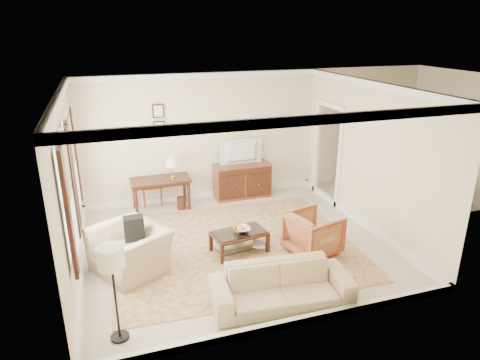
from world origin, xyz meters
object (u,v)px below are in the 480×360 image
club_armchair (130,243)px  sofa (282,280)px  sideboard (242,180)px  coffee_table (239,237)px  writing_desk (161,184)px  tv (242,145)px  striped_armchair (313,231)px

club_armchair → sofa: 2.58m
sideboard → coffee_table: bearing=-109.5°
writing_desk → coffee_table: bearing=-66.5°
tv → coffee_table: (-0.89, -2.50, -0.98)m
sideboard → tv: bearing=-90.0°
coffee_table → sofa: (0.11, -1.65, 0.09)m
writing_desk → club_armchair: (-0.86, -2.40, -0.09)m
striped_armchair → club_armchair: bearing=68.3°
writing_desk → club_armchair: bearing=-109.6°
club_armchair → sofa: club_armchair is taller
sideboard → tv: (0.00, -0.02, 0.88)m
writing_desk → sideboard: size_ratio=0.98×
striped_armchair → club_armchair: 3.16m
club_armchair → sofa: bearing=21.3°
writing_desk → sofa: bearing=-74.2°
tv → striped_armchair: size_ratio=1.14×
sideboard → club_armchair: club_armchair is taller
tv → sofa: (-0.78, -4.15, -0.89)m
sideboard → coffee_table: 2.67m
striped_armchair → sofa: (-1.14, -1.23, -0.02)m
coffee_table → sofa: size_ratio=0.51×
tv → coffee_table: tv is taller
writing_desk → striped_armchair: (2.28, -2.80, -0.18)m
sideboard → sofa: 4.24m
striped_armchair → club_armchair: size_ratio=0.72×
tv → coffee_table: size_ratio=0.93×
writing_desk → striped_armchair: bearing=-50.9°
tv → striped_armchair: (0.35, -2.92, -0.87)m
coffee_table → tv: bearing=70.4°
club_armchair → tv: bearing=102.6°
writing_desk → club_armchair: club_armchair is taller
sideboard → tv: tv is taller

